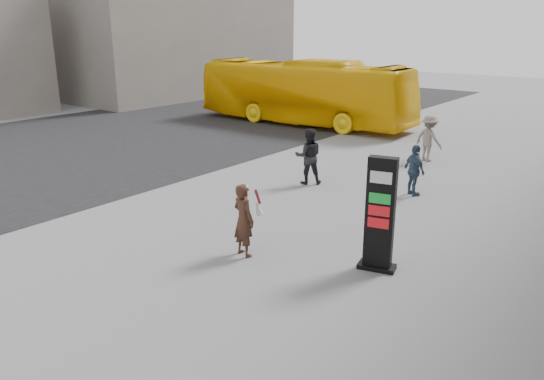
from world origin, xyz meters
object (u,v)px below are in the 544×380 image
Objects in this scene: info_pylon at (380,215)px; pedestrian_b at (429,138)px; bus at (303,92)px; woman at (244,219)px; pedestrian_a at (308,156)px; pedestrian_c at (415,170)px.

pedestrian_b is (-2.98, 9.91, -0.36)m from info_pylon.
pedestrian_b is (8.59, -3.71, -0.78)m from bus.
woman is 6.12m from pedestrian_a.
woman is 11.16m from pedestrian_b.
pedestrian_b is at bearing 92.10° from info_pylon.
pedestrian_b is (-0.20, 11.16, 0.01)m from woman.
bus reaches higher than pedestrian_a.
woman is at bearing 111.34° from pedestrian_c.
info_pylon is at bearing 98.46° from pedestrian_a.
bus is 11.32m from pedestrian_a.
pedestrian_c is at bearing 156.81° from pedestrian_a.
pedestrian_c is at bearing -131.09° from bus.
info_pylon is 10.36m from pedestrian_b.
info_pylon reaches higher than woman.
pedestrian_a is at bearing 86.47° from pedestrian_b.
pedestrian_a is (6.64, -9.14, -0.75)m from bus.
bus is (-8.79, 14.87, 0.80)m from woman.
info_pylon is at bearing -141.42° from bus.
woman is at bearing -151.17° from bus.
bus reaches higher than pedestrian_b.
pedestrian_a reaches higher than woman.
pedestrian_a is at bearing 47.48° from pedestrian_c.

